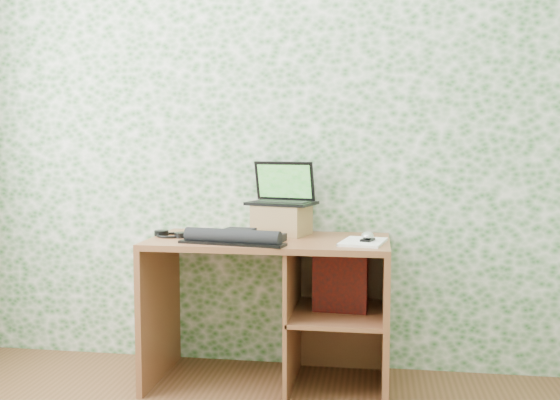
% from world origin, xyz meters
% --- Properties ---
extents(wall_back, '(3.50, 0.00, 3.50)m').
position_xyz_m(wall_back, '(0.00, 1.75, 1.30)').
color(wall_back, white).
rests_on(wall_back, ground).
extents(desk, '(1.20, 0.60, 0.75)m').
position_xyz_m(desk, '(0.08, 1.47, 0.48)').
color(desk, brown).
rests_on(desk, floor).
extents(riser, '(0.31, 0.28, 0.16)m').
position_xyz_m(riser, '(0.04, 1.58, 0.83)').
color(riser, '#A37449').
rests_on(riser, desk).
extents(laptop, '(0.38, 0.32, 0.22)m').
position_xyz_m(laptop, '(0.04, 1.62, 0.96)').
color(laptop, black).
rests_on(laptop, riser).
extents(keyboard, '(0.53, 0.34, 0.07)m').
position_xyz_m(keyboard, '(-0.14, 1.30, 0.78)').
color(keyboard, black).
rests_on(keyboard, desk).
extents(headphones, '(0.20, 0.20, 0.03)m').
position_xyz_m(headphones, '(-0.51, 1.44, 0.76)').
color(headphones, black).
rests_on(headphones, desk).
extents(notepad, '(0.24, 0.31, 0.01)m').
position_xyz_m(notepad, '(0.47, 1.36, 0.76)').
color(notepad, white).
rests_on(notepad, desk).
extents(mouse, '(0.08, 0.11, 0.03)m').
position_xyz_m(mouse, '(0.49, 1.36, 0.78)').
color(mouse, silver).
rests_on(mouse, notepad).
extents(pen, '(0.03, 0.14, 0.01)m').
position_xyz_m(pen, '(0.50, 1.42, 0.77)').
color(pen, black).
rests_on(pen, notepad).
extents(red_box, '(0.28, 0.11, 0.32)m').
position_xyz_m(red_box, '(0.36, 1.44, 0.55)').
color(red_box, maroon).
rests_on(red_box, desk).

